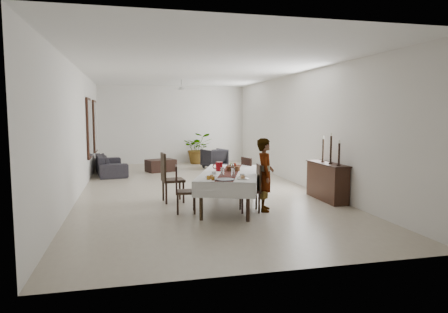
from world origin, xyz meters
TOP-DOWN VIEW (x-y plane):
  - floor at (0.00, 0.00)m, footprint 6.00×12.00m
  - ceiling at (0.00, 0.00)m, footprint 6.00×12.00m
  - wall_back at (0.00, 6.00)m, footprint 6.00×0.02m
  - wall_front at (0.00, -6.00)m, footprint 6.00×0.02m
  - wall_left at (-3.00, 0.00)m, footprint 0.02×12.00m
  - wall_right at (3.00, 0.00)m, footprint 0.02×12.00m
  - dining_table_top at (0.36, -2.34)m, footprint 1.76×2.63m
  - table_leg_fl at (-0.45, -3.29)m, footprint 0.09×0.09m
  - table_leg_fr at (0.40, -3.58)m, footprint 0.09×0.09m
  - table_leg_bl at (0.32, -1.10)m, footprint 0.09×0.09m
  - table_leg_br at (1.16, -1.40)m, footprint 0.09×0.09m
  - tablecloth_top at (0.36, -2.34)m, footprint 1.99×2.87m
  - tablecloth_drape_left at (-0.20, -2.15)m, footprint 0.87×2.47m
  - tablecloth_drape_right at (0.92, -2.54)m, footprint 0.87×2.47m
  - tablecloth_drape_near at (-0.07, -3.57)m, footprint 1.13×0.40m
  - tablecloth_drape_far at (0.79, -1.11)m, footprint 1.13×0.40m
  - table_runner at (0.36, -2.34)m, footprint 1.17×2.51m
  - red_pitcher at (0.17, -2.12)m, footprint 0.19×0.19m
  - pitcher_handle at (0.09, -2.09)m, footprint 0.12×0.06m
  - wine_glass_near at (0.25, -3.01)m, footprint 0.07×0.07m
  - wine_glass_mid at (0.08, -2.84)m, footprint 0.07×0.07m
  - wine_glass_far at (0.42, -2.31)m, footprint 0.07×0.07m
  - teacup_right at (0.44, -3.02)m, footprint 0.09×0.09m
  - saucer_right at (0.44, -3.02)m, footprint 0.15×0.15m
  - teacup_left at (-0.05, -2.58)m, footprint 0.09×0.09m
  - saucer_left at (-0.05, -2.58)m, footprint 0.15×0.15m
  - plate_near_right at (0.37, -3.32)m, footprint 0.24×0.24m
  - bread_near_right at (0.37, -3.32)m, footprint 0.09×0.09m
  - plate_near_left at (-0.18, -2.96)m, footprint 0.24×0.24m
  - plate_far_left at (0.23, -1.71)m, footprint 0.24×0.24m
  - serving_tray at (0.00, -3.35)m, footprint 0.37×0.37m
  - jam_jar_a at (-0.22, -3.30)m, footprint 0.06×0.06m
  - jam_jar_b at (-0.29, -3.21)m, footprint 0.06×0.06m
  - jam_jar_c at (-0.21, -3.13)m, footprint 0.06×0.06m
  - fruit_basket at (0.49, -2.12)m, footprint 0.30×0.30m
  - fruit_red at (0.52, -2.11)m, footprint 0.09×0.09m
  - fruit_green at (0.46, -2.08)m, footprint 0.08×0.08m
  - chair_right_near_seat at (0.65, -2.84)m, footprint 0.48×0.48m
  - chair_right_near_leg_fl at (0.80, -3.03)m, footprint 0.05×0.05m
  - chair_right_near_leg_fr at (0.85, -2.69)m, footprint 0.05×0.05m
  - chair_right_near_leg_bl at (0.46, -2.98)m, footprint 0.05×0.05m
  - chair_right_near_leg_br at (0.51, -2.64)m, footprint 0.05×0.05m
  - chair_right_near_back at (0.84, -2.87)m, footprint 0.10×0.42m
  - chair_right_far_seat at (0.87, -1.34)m, footprint 0.52×0.52m
  - chair_right_far_leg_fl at (1.08, -1.44)m, footprint 0.05×0.05m
  - chair_right_far_leg_fr at (0.97, -1.13)m, footprint 0.05×0.05m
  - chair_right_far_leg_bl at (0.76, -1.55)m, footprint 0.05×0.05m
  - chair_right_far_leg_br at (0.66, -1.24)m, footprint 0.05×0.05m
  - chair_right_far_back at (1.04, -1.28)m, footprint 0.17×0.40m
  - chair_left_near_seat at (-0.65, -2.63)m, footprint 0.46×0.46m
  - chair_left_near_leg_fl at (-0.80, -2.44)m, footprint 0.05×0.05m
  - chair_left_near_leg_fr at (-0.84, -2.78)m, footprint 0.05×0.05m
  - chair_left_near_leg_bl at (-0.46, -2.48)m, footprint 0.05×0.05m
  - chair_left_near_leg_br at (-0.50, -2.81)m, footprint 0.05×0.05m
  - chair_left_near_back at (-0.84, -2.60)m, footprint 0.08×0.42m
  - chair_left_far_seat at (-0.80, -1.53)m, footprint 0.53×0.53m
  - chair_left_far_leg_fl at (-1.01, -1.35)m, footprint 0.05×0.05m
  - chair_left_far_leg_fr at (-0.97, -1.75)m, footprint 0.05×0.05m
  - chair_left_far_leg_bl at (-0.62, -1.32)m, footprint 0.05×0.05m
  - chair_left_far_leg_br at (-0.58, -1.71)m, footprint 0.05×0.05m
  - chair_left_far_back at (-1.02, -1.55)m, footprint 0.09×0.49m
  - woman at (0.99, -2.83)m, footprint 0.51×0.64m
  - sideboard_body at (2.78, -2.15)m, footprint 0.38×1.42m
  - sideboard_top at (2.78, -2.15)m, footprint 0.42×1.48m
  - candlestick_near_base at (2.78, -2.67)m, footprint 0.09×0.09m
  - candlestick_near_shaft at (2.78, -2.67)m, footprint 0.05×0.05m
  - candlestick_near_candle at (2.78, -2.67)m, footprint 0.03×0.03m
  - candlestick_mid_base at (2.78, -2.29)m, footprint 0.09×0.09m
  - candlestick_mid_shaft at (2.78, -2.29)m, footprint 0.05×0.05m
  - candlestick_mid_candle at (2.78, -2.29)m, footprint 0.03×0.03m
  - candlestick_far_base at (2.78, -1.91)m, footprint 0.09×0.09m
  - candlestick_far_shaft at (2.78, -1.91)m, footprint 0.05×0.05m
  - candlestick_far_candle at (2.78, -1.91)m, footprint 0.03×0.03m
  - sofa at (-2.40, 3.27)m, footprint 1.19×2.36m
  - armchair at (1.35, 4.05)m, footprint 1.02×1.04m
  - coffee_table at (-0.71, 3.54)m, footprint 1.13×0.93m
  - potted_plant at (0.98, 5.53)m, footprint 1.31×1.18m
  - mirror_frame_near at (-2.96, 2.20)m, footprint 0.06×1.05m
  - mirror_glass_near at (-2.92, 2.20)m, footprint 0.01×0.90m
  - mirror_frame_far at (-2.96, 4.30)m, footprint 0.06×1.05m
  - mirror_glass_far at (-2.92, 4.30)m, footprint 0.01×0.90m
  - fan_rod at (0.00, 3.00)m, footprint 0.04×0.04m
  - fan_hub at (0.00, 3.00)m, footprint 0.16×0.16m
  - fan_blade_n at (0.00, 3.35)m, footprint 0.10×0.55m
  - fan_blade_s at (0.00, 2.65)m, footprint 0.10×0.55m
  - fan_blade_e at (0.35, 3.00)m, footprint 0.55×0.10m
  - fan_blade_w at (-0.35, 3.00)m, footprint 0.55×0.10m

SIDE VIEW (x-z plane):
  - floor at x=0.00m, z-range 0.00..0.00m
  - chair_right_far_leg_fl at x=1.08m, z-range 0.00..0.40m
  - chair_right_far_leg_fr at x=0.97m, z-range 0.00..0.40m
  - chair_right_far_leg_bl at x=0.76m, z-range 0.00..0.40m
  - chair_right_far_leg_br at x=0.66m, z-range 0.00..0.40m
  - chair_left_near_leg_fl at x=-0.80m, z-range 0.00..0.41m
  - chair_left_near_leg_fr at x=-0.84m, z-range 0.00..0.41m
  - chair_left_near_leg_bl at x=-0.46m, z-range 0.00..0.41m
  - chair_left_near_leg_br at x=-0.50m, z-range 0.00..0.41m
  - chair_right_near_leg_fl at x=0.80m, z-range 0.00..0.42m
  - chair_right_near_leg_fr at x=0.85m, z-range 0.00..0.42m
  - chair_right_near_leg_bl at x=0.46m, z-range 0.00..0.42m
  - chair_right_near_leg_br at x=0.51m, z-range 0.00..0.42m
  - coffee_table at x=-0.71m, z-range 0.00..0.43m
  - chair_left_far_leg_fl at x=-1.01m, z-range 0.00..0.48m
  - chair_left_far_leg_fr at x=-0.97m, z-range 0.00..0.48m
  - chair_left_far_leg_bl at x=-0.62m, z-range 0.00..0.48m
  - chair_left_far_leg_br at x=-0.58m, z-range 0.00..0.48m
  - sofa at x=-2.40m, z-range 0.00..0.66m
  - table_leg_fl at x=-0.45m, z-range 0.00..0.71m
  - table_leg_fr at x=0.40m, z-range 0.00..0.71m
  - table_leg_bl at x=0.32m, z-range 0.00..0.71m
  - table_leg_br at x=1.16m, z-range 0.00..0.71m
  - armchair at x=1.35m, z-range 0.00..0.74m
  - chair_right_far_seat at x=0.87m, z-range 0.40..0.45m
  - sideboard_body at x=2.78m, z-range 0.00..0.85m
  - chair_left_near_seat at x=-0.65m, z-range 0.41..0.46m
  - chair_right_near_seat at x=0.65m, z-range 0.42..0.46m
  - chair_left_far_seat at x=-0.80m, z-range 0.48..0.53m
  - tablecloth_drape_left at x=-0.20m, z-range 0.47..0.77m
  - tablecloth_drape_right at x=0.92m, z-range 0.47..0.77m
  - tablecloth_drape_near at x=-0.07m, z-range 0.47..0.77m
  - tablecloth_drape_far at x=0.79m, z-range 0.47..0.77m
  - potted_plant at x=0.98m, z-range 0.00..1.28m
  - chair_right_far_back at x=1.04m, z-range 0.44..0.96m
  - chair_left_near_back at x=-0.84m, z-range 0.46..0.99m
  - chair_right_near_back at x=0.84m, z-range 0.46..0.99m
  - dining_table_top at x=0.36m, z-range 0.71..0.76m
  - woman at x=0.99m, z-range 0.00..1.53m
  - tablecloth_top at x=0.36m, z-range 0.76..0.77m
  - table_runner at x=0.36m, z-range 0.77..0.78m
  - saucer_right at x=0.44m, z-range 0.77..0.78m
  - saucer_left at x=-0.05m, z-range 0.77..0.78m
  - plate_near_right at x=0.37m, z-range 0.77..0.79m
  - plate_near_left at x=-0.18m, z-range 0.77..0.79m
  - plate_far_left at x=0.23m, z-range 0.77..0.79m
  - serving_tray at x=0.00m, z-range 0.77..0.79m
  - teacup_right at x=0.44m, z-range 0.77..0.83m
  - teacup_left at x=-0.05m, z-range 0.77..0.83m
  - bread_near_right at x=0.37m, z-range 0.76..0.85m
  - jam_jar_a at x=-0.22m, z-range 0.77..0.85m
  - jam_jar_b at x=-0.29m, z-range 0.77..0.85m
  - jam_jar_c at x=-0.21m, z-range 0.77..0.85m
  - fruit_basket at x=0.49m, z-range 0.77..0.87m
  - chair_left_far_back at x=-1.02m, z-range 0.53..1.15m
  - wine_glass_near at x=0.25m, z-range 0.77..0.94m
  - wine_glass_mid at x=0.08m, z-range 0.77..0.94m
  - wine_glass_far at x=0.42m, z-range 0.77..0.94m
  - sideboard_top at x=2.78m, z-range 0.85..0.88m
  - red_pitcher at x=0.17m, z-range 0.77..0.98m
  - pitcher_handle at x=0.09m, z-range 0.81..0.93m
  - candlestick_near_base at x=2.78m, z-range 0.88..0.91m
  - candlestick_mid_base at x=2.78m, z-range 0.88..0.91m
  - candlestick_far_base at x=2.78m, z-range 0.88..0.91m
  - fruit_red at x=0.52m, z-range 0.85..0.94m
  - fruit_green at x=0.46m, z-range 0.86..0.94m
  - candlestick_near_shaft at x=2.78m, z-range 0.91..1.38m
  - candlestick_far_shaft at x=2.78m, z-range 0.91..1.43m
  - candlestick_mid_shaft at x=2.78m, z-range 0.91..1.53m
  - candlestick_near_candle at x=2.78m, z-range 1.38..1.46m
  - candlestick_far_candle at x=2.78m, z-range 1.43..1.51m
  - candlestick_mid_candle at x=2.78m, z-range 1.53..1.60m
  - wall_back at x=0.00m, z-range 0.00..3.20m
  - wall_front at x=0.00m, z-range 0.00..3.20m
  - wall_left at x=-3.00m, z-range 0.00..3.20m
  - wall_right at x=3.00m, z-range 0.00..3.20m
  - mirror_frame_near at x=-2.96m, z-range 0.67..2.53m
  - mirror_glass_near at x=-2.92m, z-range 0.75..2.45m
  - mirror_frame_far at x=-2.96m, z-range 0.67..2.53m
  - mirror_glass_far at x=-2.92m, z-range 0.75..2.45m
  - fan_hub at x=0.00m, z-range 2.86..2.94m
  - fan_blade_n at x=0.00m, z-range 2.89..2.91m
  - fan_blade_s at x=0.00m, z-range 2.89..2.91m
  - fan_blade_e at x=0.35m, z-range 2.89..2.91m
  - fan_blade_w at x=-0.35m, z-range 2.89..2.91m
  - fan_rod at x=0.00m, z-range 3.00..3.20m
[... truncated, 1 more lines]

